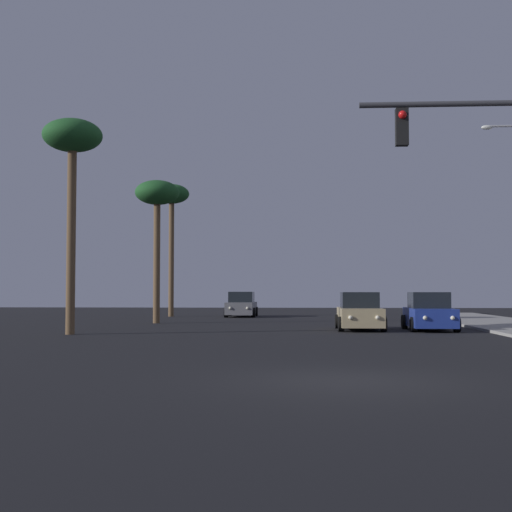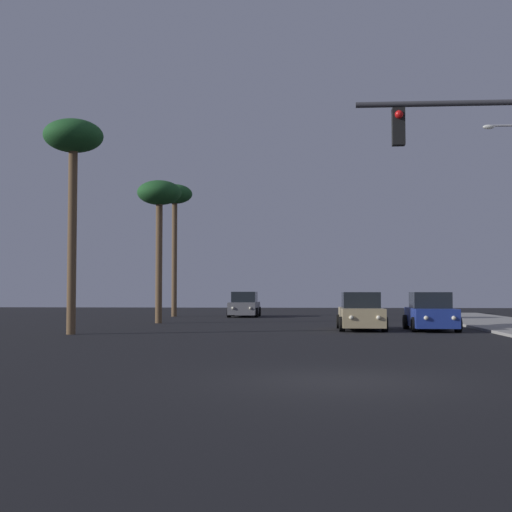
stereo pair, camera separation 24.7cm
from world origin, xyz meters
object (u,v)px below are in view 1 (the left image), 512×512
Objects in this scene: car_grey at (241,305)px; palm_tree_mid at (157,200)px; palm_tree_near at (72,147)px; palm_tree_far at (172,202)px; car_blue at (429,313)px; car_tan at (360,313)px.

car_grey is 12.10m from palm_tree_mid.
car_grey is at bearing 75.20° from palm_tree_near.
palm_tree_far is (-4.81, 0.16, 7.08)m from car_grey.
palm_tree_far is (0.43, 20.00, 0.31)m from palm_tree_near.
palm_tree_mid is (-13.37, 6.20, 5.92)m from car_blue.
car_grey is 0.50× the size of palm_tree_near.
car_blue is at bearing 121.65° from car_grey.
car_grey is at bearing -1.87° from palm_tree_far.
car_blue is 0.50× the size of palm_tree_near.
palm_tree_near reaches higher than car_grey.
car_grey is at bearing -67.50° from car_tan.
palm_tree_far is (-11.37, 16.02, 7.08)m from car_tan.
car_blue is 15.89m from palm_tree_mid.
palm_tree_mid is at bearing -30.14° from car_tan.
palm_tree_near is at bearing 15.70° from car_blue.
palm_tree_mid is at bearing 81.73° from palm_tree_near.
palm_tree_mid is at bearing -84.17° from palm_tree_far.
palm_tree_far is at bearing 95.83° from palm_tree_mid.
palm_tree_far is at bearing -1.09° from car_grey.
palm_tree_near is at bearing -91.24° from palm_tree_far.
car_blue and car_grey have the same top height.
car_blue is at bearing -24.86° from palm_tree_mid.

